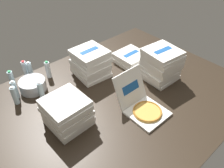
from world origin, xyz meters
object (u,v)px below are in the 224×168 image
object	(u,v)px
pizza_stack_center_far	(161,65)
pizza_stack_right_far	(91,63)
ice_bucket	(33,85)
water_bottle_3	(15,95)
pizza_stack_right_near	(67,113)
water_bottle_1	(12,79)
open_pizza_box	(142,105)
water_bottle_0	(30,70)
pizza_stack_left_far	(131,58)
water_bottle_5	(25,69)
water_bottle_4	(15,90)
water_bottle_6	(48,70)
water_bottle_2	(41,91)

from	to	relation	value
pizza_stack_center_far	pizza_stack_right_far	world-z (taller)	pizza_stack_center_far
ice_bucket	water_bottle_3	xyz separation A→B (m)	(-0.26, -0.10, 0.05)
pizza_stack_right_near	water_bottle_3	distance (m)	0.74
water_bottle_1	open_pizza_box	bearing A→B (deg)	-56.14
pizza_stack_center_far	water_bottle_0	world-z (taller)	pizza_stack_center_far
pizza_stack_left_far	water_bottle_5	size ratio (longest dim) A/B	1.73
water_bottle_1	water_bottle_0	bearing A→B (deg)	5.87
pizza_stack_center_far	water_bottle_5	bearing A→B (deg)	137.24
pizza_stack_left_far	ice_bucket	bearing A→B (deg)	164.54
water_bottle_1	water_bottle_3	bearing A→B (deg)	-107.23
open_pizza_box	water_bottle_4	distance (m)	1.52
pizza_stack_right_far	water_bottle_6	xyz separation A→B (m)	(-0.46, 0.35, -0.07)
water_bottle_1	water_bottle_3	xyz separation A→B (m)	(-0.10, -0.32, 0.00)
pizza_stack_left_far	pizza_stack_right_near	size ratio (longest dim) A/B	0.99
water_bottle_6	water_bottle_2	bearing A→B (deg)	-129.97
water_bottle_2	water_bottle_4	bearing A→B (deg)	134.61
ice_bucket	pizza_stack_center_far	bearing A→B (deg)	-33.43
pizza_stack_left_far	pizza_stack_right_far	bearing A→B (deg)	168.07
open_pizza_box	pizza_stack_right_near	size ratio (longest dim) A/B	1.31
water_bottle_2	pizza_stack_right_near	bearing A→B (deg)	-88.22
ice_bucket	water_bottle_3	world-z (taller)	water_bottle_3
water_bottle_0	ice_bucket	bearing A→B (deg)	-111.55
water_bottle_1	water_bottle_3	size ratio (longest dim) A/B	1.00
pizza_stack_right_near	water_bottle_6	distance (m)	0.92
water_bottle_3	water_bottle_6	distance (m)	0.58
pizza_stack_right_near	water_bottle_5	world-z (taller)	pizza_stack_right_near
water_bottle_1	pizza_stack_center_far	bearing A→B (deg)	-36.10
ice_bucket	water_bottle_5	world-z (taller)	water_bottle_5
pizza_stack_right_far	water_bottle_4	bearing A→B (deg)	165.90
open_pizza_box	pizza_stack_right_near	distance (m)	0.84
water_bottle_0	pizza_stack_left_far	bearing A→B (deg)	-25.95
pizza_stack_left_far	pizza_stack_right_near	xyz separation A→B (m)	(-1.36, -0.40, 0.10)
water_bottle_4	pizza_stack_right_near	bearing A→B (deg)	-72.71
pizza_stack_right_near	water_bottle_5	size ratio (longest dim) A/B	1.75
water_bottle_0	water_bottle_2	xyz separation A→B (m)	(-0.09, -0.48, 0.00)
pizza_stack_center_far	ice_bucket	bearing A→B (deg)	146.57
water_bottle_5	water_bottle_1	bearing A→B (deg)	-156.22
ice_bucket	water_bottle_5	size ratio (longest dim) A/B	1.31
water_bottle_1	water_bottle_2	xyz separation A→B (m)	(0.17, -0.45, 0.00)
pizza_stack_center_far	ice_bucket	xyz separation A→B (m)	(-1.39, 0.92, -0.15)
water_bottle_0	water_bottle_2	size ratio (longest dim) A/B	1.00
water_bottle_4	water_bottle_3	bearing A→B (deg)	-114.02
pizza_stack_left_far	water_bottle_2	bearing A→B (deg)	173.83
pizza_stack_center_far	pizza_stack_left_far	distance (m)	0.55
pizza_stack_right_far	water_bottle_3	bearing A→B (deg)	171.82
water_bottle_4	open_pizza_box	bearing A→B (deg)	-49.75
water_bottle_1	water_bottle_5	distance (m)	0.24
ice_bucket	water_bottle_6	size ratio (longest dim) A/B	1.31
water_bottle_2	water_bottle_3	xyz separation A→B (m)	(-0.27, 0.13, 0.00)
water_bottle_0	water_bottle_4	distance (m)	0.40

